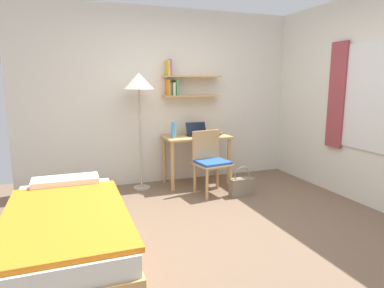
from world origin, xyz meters
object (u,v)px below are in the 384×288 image
water_bottle (173,130)px  bed (68,234)px  desk (196,146)px  book_stack (214,133)px  standing_lamp (139,87)px  desk_chair (210,159)px  handbag (242,186)px  laptop (197,132)px

water_bottle → bed: bearing=-131.5°
desk → book_stack: bearing=2.4°
standing_lamp → desk_chair: bearing=-30.7°
standing_lamp → handbag: size_ratio=4.08×
water_bottle → book_stack: bearing=5.9°
laptop → water_bottle: 0.42m
water_bottle → book_stack: 0.68m
desk → desk_chair: size_ratio=1.13×
standing_lamp → laptop: 1.10m
book_stack → handbag: size_ratio=0.49×
desk → desk_chair: bearing=-87.3°
bed → water_bottle: water_bottle is taller
bed → book_stack: (2.15, 1.74, 0.52)m
desk_chair → laptop: bearing=89.5°
desk → water_bottle: size_ratio=4.23×
desk_chair → book_stack: 0.64m
laptop → handbag: laptop is taller
desk_chair → standing_lamp: 1.41m
standing_lamp → water_bottle: size_ratio=7.15×
desk_chair → standing_lamp: standing_lamp is taller
laptop → book_stack: laptop is taller
desk → water_bottle: bearing=-171.3°
desk → water_bottle: (-0.37, -0.06, 0.26)m
bed → standing_lamp: bearing=60.1°
desk → handbag: size_ratio=2.41×
desk → bed: bearing=-137.0°
desk_chair → standing_lamp: (-0.86, 0.51, 0.98)m
laptop → water_bottle: water_bottle is taller
water_bottle → handbag: 1.25m
standing_lamp → water_bottle: bearing=-10.0°
bed → handbag: bearing=23.7°
desk_chair → laptop: size_ratio=2.71×
desk → book_stack: size_ratio=4.93×
laptop → water_bottle: size_ratio=1.38×
standing_lamp → water_bottle: standing_lamp is taller
bed → desk: 2.55m
standing_lamp → handbag: bearing=-32.4°
bed → water_bottle: size_ratio=8.36×
desk_chair → desk: bearing=92.7°
desk_chair → book_stack: (0.27, 0.50, 0.28)m
bed → standing_lamp: size_ratio=1.17×
standing_lamp → book_stack: (1.14, -0.01, -0.70)m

